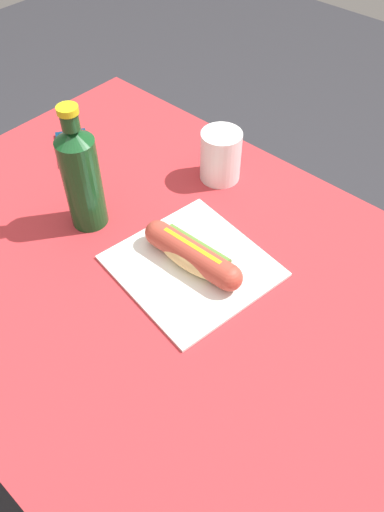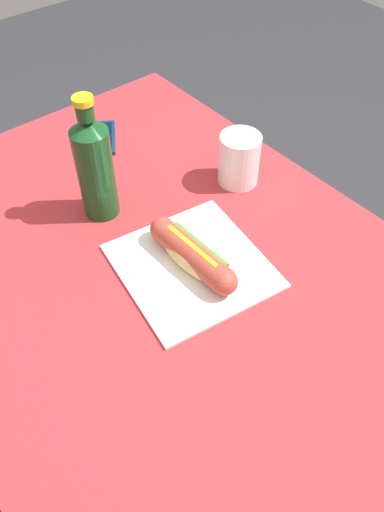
% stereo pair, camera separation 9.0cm
% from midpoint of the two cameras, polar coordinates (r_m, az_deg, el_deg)
% --- Properties ---
extents(ground_plane, '(6.00, 6.00, 0.00)m').
position_cam_midpoint_polar(ground_plane, '(1.56, 0.01, -19.67)').
color(ground_plane, '#2D2D33').
rests_on(ground_plane, ground).
extents(dining_table, '(1.20, 0.83, 0.74)m').
position_cam_midpoint_polar(dining_table, '(1.02, 0.02, -6.62)').
color(dining_table, brown).
rests_on(dining_table, ground).
extents(paper_wrapper, '(0.30, 0.29, 0.01)m').
position_cam_midpoint_polar(paper_wrapper, '(0.92, 2.80, -1.28)').
color(paper_wrapper, white).
rests_on(paper_wrapper, dining_table).
extents(hot_dog, '(0.22, 0.06, 0.05)m').
position_cam_midpoint_polar(hot_dog, '(0.89, 2.90, -0.01)').
color(hot_dog, '#E5BC75').
rests_on(hot_dog, paper_wrapper).
extents(cell_phone, '(0.15, 0.13, 0.01)m').
position_cam_midpoint_polar(cell_phone, '(1.23, -8.44, 13.17)').
color(cell_phone, '#0A2D4C').
rests_on(cell_phone, dining_table).
extents(soda_bottle, '(0.07, 0.07, 0.26)m').
position_cam_midpoint_polar(soda_bottle, '(0.96, -8.46, 10.01)').
color(soda_bottle, '#14471E').
rests_on(soda_bottle, dining_table).
extents(drinking_cup, '(0.09, 0.09, 0.11)m').
position_cam_midpoint_polar(drinking_cup, '(1.07, 7.86, 10.82)').
color(drinking_cup, white).
rests_on(drinking_cup, dining_table).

